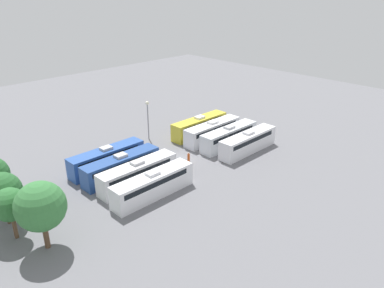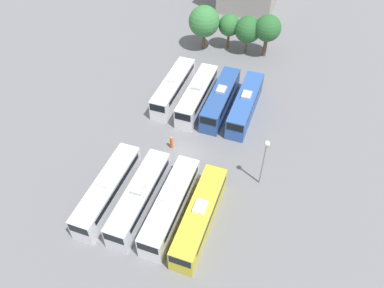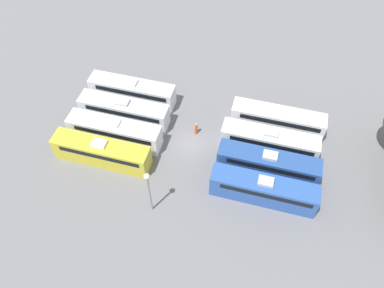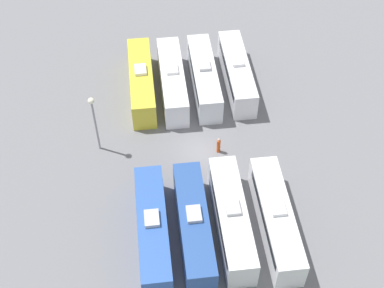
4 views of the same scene
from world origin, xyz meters
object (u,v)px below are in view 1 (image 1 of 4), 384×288
bus_1 (229,136)px  light_pole (148,113)px  bus_2 (212,131)px  bus_6 (121,166)px  bus_7 (107,158)px  bus_3 (199,126)px  tree_1 (10,205)px  bus_5 (138,173)px  bus_4 (153,184)px  worker_person (189,159)px  tree_2 (2,192)px  bus_0 (248,142)px  tree_0 (41,206)px

bus_1 → light_pole: 13.83m
bus_2 → light_pole: light_pole is taller
bus_6 → bus_7: 3.43m
bus_3 → bus_7: (0.07, 18.59, 0.00)m
bus_2 → bus_3: bearing=-4.4°
bus_1 → tree_1: 34.01m
bus_5 → bus_7: 6.68m
bus_3 → bus_7: bearing=89.8°
bus_1 → bus_4: 19.00m
worker_person → tree_2: size_ratio=0.29×
bus_4 → light_pole: bearing=-37.0°
bus_2 → tree_1: bearing=95.7°
bus_3 → bus_4: 21.38m
bus_0 → bus_3: size_ratio=1.00×
bus_1 → light_pole: size_ratio=1.70×
bus_1 → bus_3: (6.69, -0.08, 0.00)m
bus_1 → bus_7: (6.76, 18.51, 0.00)m
bus_1 → bus_2: (3.43, 0.17, 0.00)m
bus_6 → worker_person: size_ratio=6.31×
tree_1 → tree_2: size_ratio=0.94×
bus_7 → bus_6: bearing=-179.6°
bus_2 → bus_3: (3.26, -0.25, 0.00)m
tree_0 → bus_5: bearing=-75.0°
tree_0 → tree_2: bearing=9.8°
bus_4 → bus_7: bearing=-0.8°
bus_1 → tree_0: 32.69m
bus_7 → tree_0: size_ratio=1.56×
bus_4 → bus_5: bearing=-7.5°
bus_2 → bus_5: size_ratio=1.00×
light_pole → worker_person: bearing=171.1°
bus_7 → tree_1: (-6.73, 15.42, 2.32)m
worker_person → tree_0: bearing=98.7°
bus_4 → light_pole: (14.87, -11.22, 2.95)m
bus_1 → tree_0: tree_0 is taller
bus_0 → bus_5: bearing=78.7°
tree_2 → bus_0: bearing=-101.3°
bus_2 → bus_4: 19.78m
light_pole → bus_6: bearing=125.7°
bus_0 → bus_1: bearing=4.6°
bus_7 → bus_2: bearing=-100.3°
bus_3 → bus_7: size_ratio=1.00×
bus_5 → bus_6: (3.24, 0.31, 0.00)m
light_pole → bus_4: bearing=143.0°
tree_0 → tree_2: 7.04m
bus_2 → tree_1: size_ratio=1.97×
bus_2 → tree_0: tree_0 is taller
bus_6 → tree_2: size_ratio=1.85×
light_pole → tree_0: size_ratio=0.92×
bus_4 → tree_0: 14.02m
bus_4 → tree_1: 15.86m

